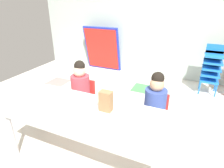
{
  "coord_description": "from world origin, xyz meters",
  "views": [
    {
      "loc": [
        0.86,
        -2.1,
        1.68
      ],
      "look_at": [
        0.1,
        -0.43,
        0.85
      ],
      "focal_mm": 30.45,
      "sensor_mm": 36.0,
      "label": 1
    }
  ],
  "objects": [
    {
      "name": "back_wall",
      "position": [
        0.0,
        2.23,
        1.28
      ],
      "size": [
        5.88,
        0.1,
        2.56
      ],
      "primitive_type": "cube",
      "color": "#B2C1B7",
      "rests_on": "ground_plane"
    },
    {
      "name": "seated_child_middle_seat",
      "position": [
        0.51,
        -0.07,
        0.55
      ],
      "size": [
        0.32,
        0.31,
        0.92
      ],
      "color": "red",
      "rests_on": "ground_plane"
    },
    {
      "name": "donut_powdered_on_plate",
      "position": [
        -0.41,
        -0.64,
        0.62
      ],
      "size": [
        0.1,
        0.1,
        0.03
      ],
      "primitive_type": "torus",
      "color": "white",
      "rests_on": "craft_table"
    },
    {
      "name": "ground_plane",
      "position": [
        -0.01,
        0.01,
        -0.01
      ],
      "size": [
        5.88,
        4.46,
        0.02
      ],
      "color": "silver"
    },
    {
      "name": "paper_plate_near_edge",
      "position": [
        -0.41,
        -0.64,
        0.6
      ],
      "size": [
        0.18,
        0.18,
        0.01
      ],
      "primitive_type": "cylinder",
      "color": "white",
      "rests_on": "craft_table"
    },
    {
      "name": "paper_plate_center_table",
      "position": [
        -0.13,
        -0.67,
        0.6
      ],
      "size": [
        0.18,
        0.18,
        0.01
      ],
      "primitive_type": "cylinder",
      "color": "white",
      "rests_on": "craft_table"
    },
    {
      "name": "craft_table",
      "position": [
        -0.04,
        -0.68,
        0.55
      ],
      "size": [
        1.83,
        0.76,
        0.6
      ],
      "color": "white",
      "rests_on": "ground_plane"
    },
    {
      "name": "paper_bag_brown",
      "position": [
        0.1,
        -0.56,
        0.71
      ],
      "size": [
        0.13,
        0.09,
        0.22
      ],
      "primitive_type": "cube",
      "color": "#9E754C",
      "rests_on": "craft_table"
    },
    {
      "name": "donut_powdered_loose",
      "position": [
        -0.26,
        -0.79,
        0.62
      ],
      "size": [
        0.12,
        0.12,
        0.04
      ],
      "primitive_type": "torus",
      "color": "white",
      "rests_on": "craft_table"
    },
    {
      "name": "seated_child_near_camera",
      "position": [
        -0.54,
        -0.07,
        0.55
      ],
      "size": [
        0.32,
        0.31,
        0.92
      ],
      "color": "red",
      "rests_on": "ground_plane"
    },
    {
      "name": "kid_chair_blue_stack",
      "position": [
        1.17,
        1.72,
        0.52
      ],
      "size": [
        0.32,
        0.3,
        0.92
      ],
      "color": "blue",
      "rests_on": "ground_plane"
    },
    {
      "name": "folded_activity_table",
      "position": [
        -1.27,
        2.03,
        0.54
      ],
      "size": [
        0.9,
        0.29,
        1.09
      ],
      "color": "#1E33BF",
      "rests_on": "ground_plane"
    }
  ]
}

